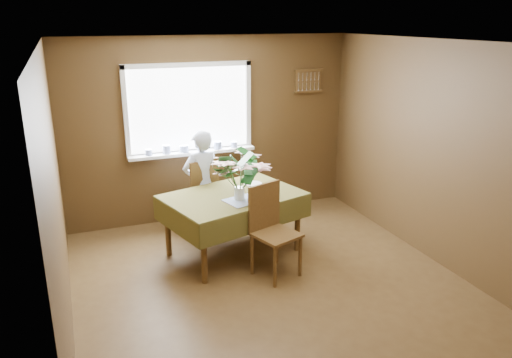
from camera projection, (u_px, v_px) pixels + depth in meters
name	position (u px, v px, depth m)	size (l,w,h in m)	color
floor	(275.00, 289.00, 5.23)	(4.50, 4.50, 0.00)	#4C351A
ceiling	(278.00, 43.00, 4.46)	(4.50, 4.50, 0.00)	white
wall_back	(211.00, 129.00, 6.84)	(4.00, 4.00, 0.00)	brown
wall_front	(433.00, 287.00, 2.85)	(4.00, 4.00, 0.00)	brown
wall_left	(56.00, 202.00, 4.15)	(4.50, 4.50, 0.00)	brown
wall_right	(442.00, 156.00, 5.53)	(4.50, 4.50, 0.00)	brown
window_assembly	(190.00, 125.00, 6.65)	(1.72, 0.20, 1.22)	white
spoon_rack	(308.00, 81.00, 7.12)	(0.44, 0.05, 0.33)	brown
dining_table	(233.00, 202.00, 5.85)	(1.76, 1.42, 0.75)	brown
chair_far	(200.00, 193.00, 6.47)	(0.56, 0.56, 1.01)	brown
chair_near	(271.00, 227.00, 5.42)	(0.55, 0.55, 1.01)	brown
seated_woman	(202.00, 183.00, 6.37)	(0.51, 0.33, 1.39)	white
flower_bouquet	(239.00, 171.00, 5.55)	(0.60, 0.60, 0.51)	white
side_plate	(253.00, 184.00, 6.17)	(0.22, 0.22, 0.01)	white
table_knife	(259.00, 196.00, 5.74)	(0.02, 0.24, 0.00)	silver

